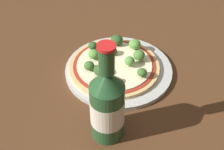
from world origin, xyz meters
TOP-DOWN VIEW (x-y plane):
  - ground_plane at (0.00, 0.00)m, footprint 3.00×3.00m
  - plate at (0.00, -0.01)m, footprint 0.29×0.29m
  - pizza at (-0.01, -0.02)m, footprint 0.24×0.24m
  - broccoli_floret_0 at (0.01, -0.07)m, footprint 0.03×0.03m
  - broccoli_floret_1 at (0.01, 0.05)m, footprint 0.03×0.03m
  - broccoli_floret_2 at (0.05, -0.06)m, footprint 0.02×0.02m
  - broccoli_floret_3 at (-0.02, -0.08)m, footprint 0.03×0.03m
  - broccoli_floret_4 at (0.07, 0.02)m, footprint 0.03×0.03m
  - broccoli_floret_5 at (-0.08, 0.03)m, footprint 0.04×0.04m
  - broccoli_floret_6 at (0.02, 0.02)m, footprint 0.03×0.03m
  - broccoli_floret_7 at (-0.09, -0.04)m, footprint 0.03×0.03m
  - broccoli_floret_8 at (-0.04, -0.00)m, footprint 0.02×0.02m
  - broccoli_floret_9 at (-0.04, 0.07)m, footprint 0.03×0.03m
  - broccoli_floret_10 at (-0.05, -0.05)m, footprint 0.03×0.03m
  - beer_bottle at (0.17, -0.13)m, footprint 0.07×0.07m

SIDE VIEW (x-z plane):
  - ground_plane at x=0.00m, z-range 0.00..0.00m
  - plate at x=0.00m, z-range 0.00..0.01m
  - pizza at x=-0.01m, z-range 0.01..0.03m
  - broccoli_floret_8 at x=-0.04m, z-range 0.03..0.05m
  - broccoli_floret_3 at x=-0.02m, z-range 0.03..0.05m
  - broccoli_floret_0 at x=0.01m, z-range 0.03..0.05m
  - broccoli_floret_5 at x=-0.08m, z-range 0.03..0.05m
  - broccoli_floret_7 at x=-0.09m, z-range 0.03..0.05m
  - broccoli_floret_9 at x=-0.04m, z-range 0.03..0.05m
  - broccoli_floret_4 at x=0.07m, z-range 0.03..0.05m
  - broccoli_floret_10 at x=-0.05m, z-range 0.03..0.05m
  - broccoli_floret_6 at x=0.02m, z-range 0.03..0.06m
  - broccoli_floret_2 at x=0.05m, z-range 0.03..0.06m
  - broccoli_floret_1 at x=0.01m, z-range 0.03..0.06m
  - beer_bottle at x=0.17m, z-range -0.03..0.21m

